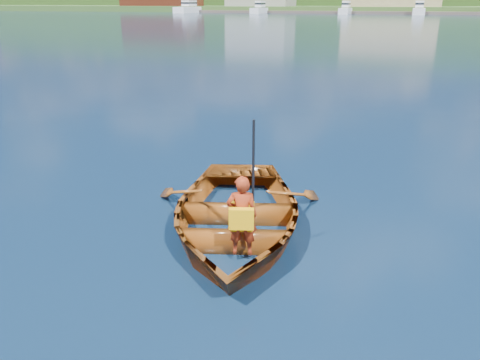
% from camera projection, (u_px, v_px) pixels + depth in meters
% --- Properties ---
extents(ground, '(600.00, 600.00, 0.00)m').
position_uv_depth(ground, '(197.00, 220.00, 7.89)').
color(ground, '#152A44').
rests_on(ground, ground).
extents(rowboat, '(4.17, 4.98, 0.88)m').
position_uv_depth(rowboat, '(235.00, 214.00, 7.44)').
color(rowboat, brown).
rests_on(rowboat, ground).
extents(child_paddler, '(0.49, 0.42, 1.91)m').
position_uv_depth(child_paddler, '(242.00, 216.00, 6.45)').
color(child_paddler, '#9F3014').
rests_on(child_paddler, ground).
extents(dock, '(160.05, 8.20, 0.80)m').
position_uv_depth(dock, '(417.00, 13.00, 136.96)').
color(dock, brown).
rests_on(dock, ground).
extents(marina_yachts, '(149.59, 13.90, 4.24)m').
position_uv_depth(marina_yachts, '(422.00, 10.00, 132.13)').
color(marina_yachts, white).
rests_on(marina_yachts, ground).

